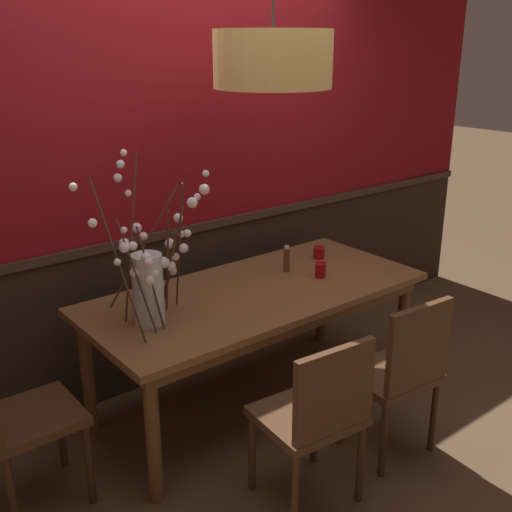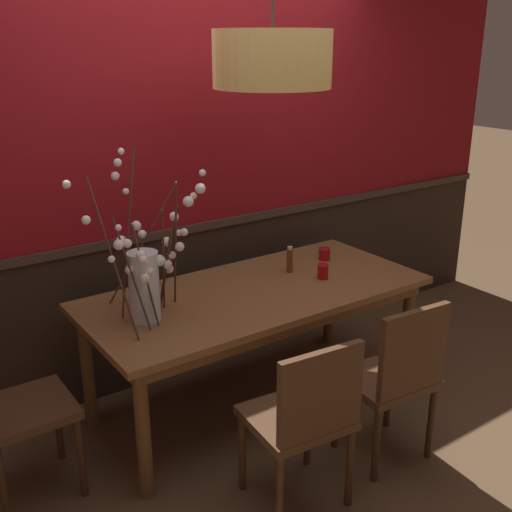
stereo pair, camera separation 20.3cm
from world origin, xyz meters
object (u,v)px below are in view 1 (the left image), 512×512
Objects in this scene: chair_near_side_left at (317,413)px; condiment_bottle at (287,259)px; vase_with_blossoms at (150,280)px; candle_holder_nearer_center at (319,252)px; candle_holder_nearer_edge at (321,270)px; dining_table at (256,302)px; chair_head_west_end at (13,409)px; chair_far_side_right at (212,271)px; chair_near_side_right at (400,370)px; pendant_lamp at (273,59)px.

chair_near_side_left is 1.21m from condiment_bottle.
vase_with_blossoms is 1.36m from candle_holder_nearer_center.
candle_holder_nearer_edge is at bearing -4.33° from vase_with_blossoms.
chair_head_west_end reaches higher than dining_table.
chair_far_side_right reaches higher than condiment_bottle.
chair_near_side_right is at bearing -41.61° from vase_with_blossoms.
vase_with_blossoms is 1.12m from candle_holder_nearer_edge.
chair_near_side_right is at bearing 0.49° from chair_near_side_left.
chair_near_side_right is 1.35m from vase_with_blossoms.
chair_head_west_end is 10.65× the size of candle_holder_nearer_edge.
chair_head_west_end is at bearing -179.24° from vase_with_blossoms.
candle_holder_nearer_center is (2.07, 0.18, 0.25)m from chair_head_west_end.
dining_table is 0.90m from chair_near_side_right.
chair_head_west_end is 1.12× the size of vase_with_blossoms.
dining_table is at bearing -166.16° from candle_holder_nearer_center.
pendant_lamp is at bearing -7.01° from vase_with_blossoms.
chair_far_side_right is 1.11× the size of chair_near_side_left.
chair_head_west_end is 1.77m from condiment_bottle.
candle_holder_nearer_center is at bearing 13.84° from dining_table.
candle_holder_nearer_edge is (0.16, 0.76, 0.28)m from chair_near_side_right.
chair_far_side_right reaches higher than chair_near_side_left.
pendant_lamp reaches higher than candle_holder_nearer_center.
chair_head_west_end is at bearing -175.14° from candle_holder_nearer_center.
candle_holder_nearer_edge reaches higher than dining_table.
chair_near_side_left is (1.08, -0.84, -0.03)m from chair_head_west_end.
chair_near_side_left is at bearing -67.56° from vase_with_blossoms.
candle_holder_nearer_edge is (1.84, -0.07, 0.26)m from chair_head_west_end.
chair_head_west_end is at bearing -152.64° from chair_far_side_right.
candle_holder_nearer_center is at bearing 47.34° from candle_holder_nearer_edge.
condiment_bottle reaches higher than chair_near_side_right.
chair_head_west_end is (-1.41, -0.01, -0.13)m from dining_table.
candle_holder_nearer_center is 0.86× the size of candle_holder_nearer_edge.
candle_holder_nearer_edge is (-0.23, -0.25, 0.01)m from candle_holder_nearer_center.
condiment_bottle is 0.21× the size of pendant_lamp.
vase_with_blossoms is (0.73, 0.01, 0.44)m from chair_head_west_end.
chair_near_side_left is 5.29× the size of condiment_bottle.
chair_head_west_end is 1.37m from chair_near_side_left.
candle_holder_nearer_edge is at bearing 0.55° from pendant_lamp.
chair_far_side_right is 1.12× the size of vase_with_blossoms.
chair_near_side_left reaches higher than candle_holder_nearer_center.
dining_table is 25.22× the size of candle_holder_nearer_center.
chair_head_west_end is at bearing 176.92° from pendant_lamp.
chair_head_west_end reaches higher than candle_holder_nearer_center.
pendant_lamp is (1.44, -0.08, 1.47)m from chair_head_west_end.
pendant_lamp is at bearing 107.43° from chair_near_side_right.
dining_table is at bearing 168.40° from candle_holder_nearer_edge.
chair_far_side_right is at bearing 71.75° from dining_table.
dining_table is 2.30× the size of vase_with_blossoms.
chair_near_side_right is 0.82m from candle_holder_nearer_edge.
vase_with_blossoms is 1.03m from condiment_bottle.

